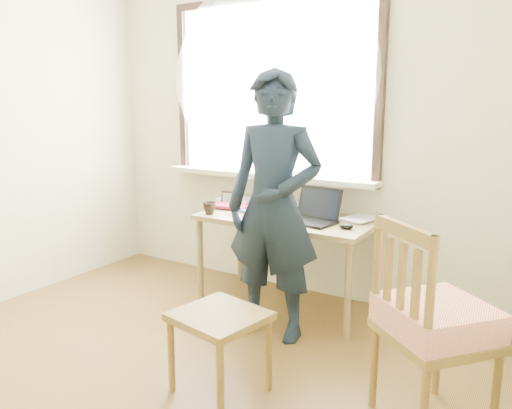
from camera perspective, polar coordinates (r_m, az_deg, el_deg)
The scene contains 13 objects.
room_shell at distance 2.50m, azimuth -15.91°, elevation 14.26°, with size 3.52×4.02×2.61m.
desk at distance 3.65m, azimuth 3.54°, elevation -2.51°, with size 1.28×0.64×0.68m.
laptop at distance 3.50m, azimuth 6.59°, elevation -1.08°, with size 0.38×0.33×0.23m.
mug_white at distance 3.82m, azimuth 3.38°, elevation -0.00°, with size 0.13×0.13×0.10m, color white.
mug_dark at distance 3.71m, azimuth -5.34°, elevation -0.43°, with size 0.10×0.10×0.09m, color black.
mouse at distance 3.34m, azimuth 10.27°, elevation -2.43°, with size 0.10×0.07×0.04m, color black.
desk_clutter at distance 3.99m, azimuth -0.25°, elevation 0.21°, with size 0.81×0.49×0.06m.
book_a at distance 4.04m, azimuth -0.41°, elevation 0.10°, with size 0.19×0.25×0.02m, color white.
book_b at distance 3.65m, azimuth 10.49°, elevation -1.38°, with size 0.20×0.27×0.02m, color white.
picture_frame at distance 4.00m, azimuth -3.06°, elevation 0.59°, with size 0.14×0.04×0.11m.
work_chair at distance 2.66m, azimuth -4.18°, elevation -13.60°, with size 0.50×0.48×0.44m.
side_chair at distance 2.47m, azimuth 19.58°, elevation -12.47°, with size 0.63×0.63×0.99m.
person at distance 3.15m, azimuth 2.06°, elevation -0.29°, with size 0.62×0.41×1.71m, color black.
Camera 1 is at (1.81, -1.49, 1.50)m, focal length 35.00 mm.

